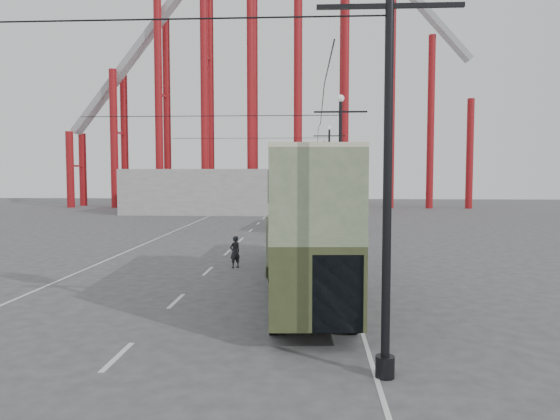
# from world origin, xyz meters

# --- Properties ---
(ground) EXTENTS (160.00, 160.00, 0.00)m
(ground) POSITION_xyz_m (0.00, 0.00, 0.00)
(ground) COLOR #444446
(ground) RESTS_ON ground
(road_markings) EXTENTS (12.52, 120.00, 0.01)m
(road_markings) POSITION_xyz_m (-0.86, 19.70, 0.01)
(road_markings) COLOR silver
(road_markings) RESTS_ON ground
(lamp_post_near) EXTENTS (3.20, 0.44, 10.80)m
(lamp_post_near) POSITION_xyz_m (5.60, -3.00, 7.86)
(lamp_post_near) COLOR black
(lamp_post_near) RESTS_ON ground
(lamp_post_mid) EXTENTS (3.20, 0.44, 9.32)m
(lamp_post_mid) POSITION_xyz_m (5.60, 18.00, 4.68)
(lamp_post_mid) COLOR black
(lamp_post_mid) RESTS_ON ground
(lamp_post_far) EXTENTS (3.20, 0.44, 9.32)m
(lamp_post_far) POSITION_xyz_m (5.60, 40.00, 4.68)
(lamp_post_far) COLOR black
(lamp_post_far) RESTS_ON ground
(lamp_post_distant) EXTENTS (3.20, 0.44, 9.32)m
(lamp_post_distant) POSITION_xyz_m (5.60, 62.00, 4.68)
(lamp_post_distant) COLOR black
(lamp_post_distant) RESTS_ON ground
(roller_coaster) EXTENTS (52.95, 5.00, 55.48)m
(roller_coaster) POSITION_xyz_m (-2.49, 56.89, 22.92)
(roller_coaster) COLOR maroon
(roller_coaster) RESTS_ON ground
(fairground_shed) EXTENTS (22.00, 10.00, 5.00)m
(fairground_shed) POSITION_xyz_m (-6.00, 47.00, 2.50)
(fairground_shed) COLOR gray
(fairground_shed) RESTS_ON ground
(double_decker_bus) EXTENTS (3.22, 10.28, 5.44)m
(double_decker_bus) POSITION_xyz_m (3.75, 3.53, 3.05)
(double_decker_bus) COLOR #373E21
(double_decker_bus) RESTS_ON ground
(single_decker_green) EXTENTS (2.54, 10.42, 2.94)m
(single_decker_green) POSITION_xyz_m (3.23, 10.99, 1.66)
(single_decker_green) COLOR #697B5A
(single_decker_green) RESTS_ON ground
(single_decker_cream) EXTENTS (2.92, 9.43, 2.89)m
(single_decker_cream) POSITION_xyz_m (3.59, 29.50, 1.63)
(single_decker_cream) COLOR beige
(single_decker_cream) RESTS_ON ground
(pedestrian) EXTENTS (0.68, 0.66, 1.57)m
(pedestrian) POSITION_xyz_m (0.16, 10.98, 0.78)
(pedestrian) COLOR black
(pedestrian) RESTS_ON ground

